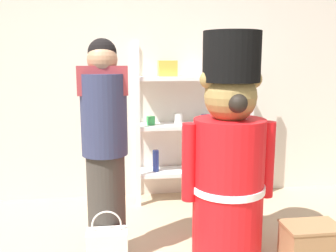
# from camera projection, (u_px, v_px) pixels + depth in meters

# --- Properties ---
(back_wall) EXTENTS (6.40, 0.12, 2.60)m
(back_wall) POSITION_uv_depth(u_px,v_px,m) (136.00, 75.00, 3.98)
(back_wall) COLOR silver
(back_wall) RESTS_ON ground_plane
(merchandise_shelf) EXTENTS (1.20, 0.35, 1.64)m
(merchandise_shelf) POSITION_uv_depth(u_px,v_px,m) (191.00, 121.00, 3.92)
(merchandise_shelf) COLOR white
(merchandise_shelf) RESTS_ON ground_plane
(teddy_bear_guard) EXTENTS (0.70, 0.55, 1.66)m
(teddy_bear_guard) POSITION_uv_depth(u_px,v_px,m) (229.00, 157.00, 2.78)
(teddy_bear_guard) COLOR red
(teddy_bear_guard) RESTS_ON ground_plane
(person_shopper) EXTENTS (0.34, 0.32, 1.61)m
(person_shopper) POSITION_uv_depth(u_px,v_px,m) (105.00, 149.00, 2.68)
(person_shopper) COLOR #38332D
(person_shopper) RESTS_ON ground_plane
(shopping_bag) EXTENTS (0.28, 0.15, 0.47)m
(shopping_bag) POSITION_uv_depth(u_px,v_px,m) (107.00, 252.00, 2.59)
(shopping_bag) COLOR silver
(shopping_bag) RESTS_ON ground_plane
(display_crate) EXTENTS (0.41, 0.27, 0.27)m
(display_crate) POSITION_uv_depth(u_px,v_px,m) (311.00, 242.00, 2.79)
(display_crate) COLOR olive
(display_crate) RESTS_ON ground_plane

